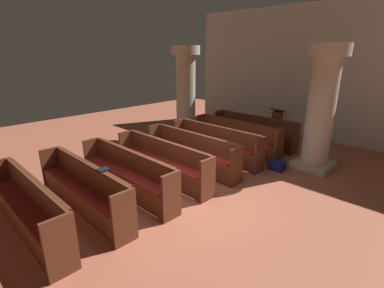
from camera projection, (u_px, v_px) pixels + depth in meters
The scene contains 15 objects.
ground_plane at pixel (191, 194), 6.20m from camera, with size 19.20×19.20×0.00m, color #AD5B42.
back_wall at pixel (317, 73), 9.63m from camera, with size 10.00×0.16×4.50m, color beige.
pew_row_0 at pixel (253, 129), 9.48m from camera, with size 2.99×0.47×0.92m.
pew_row_1 at pixel (236, 135), 8.81m from camera, with size 2.99×0.46×0.92m.
pew_row_2 at pixel (215, 142), 8.14m from camera, with size 2.99×0.46×0.92m.
pew_row_3 at pixel (191, 150), 7.47m from camera, with size 2.99×0.47×0.92m.
pew_row_4 at pixel (162, 160), 6.80m from camera, with size 2.99×0.46×0.92m.
pew_row_5 at pixel (127, 172), 6.13m from camera, with size 2.99×0.46×0.92m.
pew_row_6 at pixel (83, 187), 5.46m from camera, with size 2.99×0.47×0.92m.
pew_row_7 at pixel (26, 206), 4.79m from camera, with size 2.99×0.46×0.92m.
pillar_aisle_side at pixel (321, 107), 7.11m from camera, with size 0.98×0.98×3.15m.
pillar_far_side at pixel (186, 91), 10.01m from camera, with size 0.98×0.98×3.15m.
lectern at pixel (277, 126), 10.09m from camera, with size 0.48×0.45×1.08m.
hymn_book at pixel (103, 170), 5.11m from camera, with size 0.17×0.20×0.04m, color black.
kneeler_box_navy at pixel (277, 165), 7.45m from camera, with size 0.39×0.29×0.24m, color navy.
Camera 1 is at (3.90, -3.95, 2.96)m, focal length 26.66 mm.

